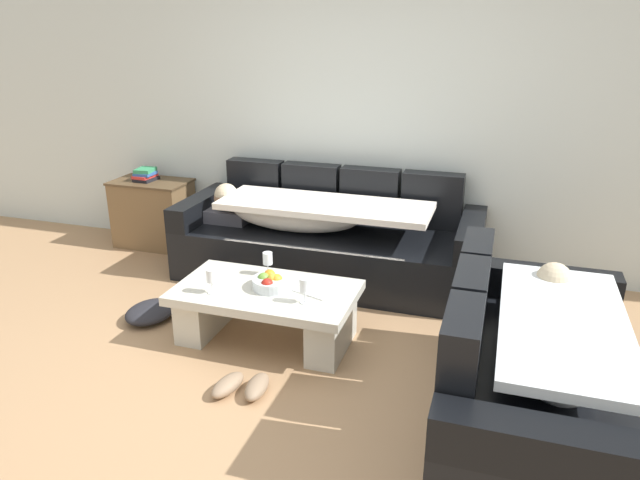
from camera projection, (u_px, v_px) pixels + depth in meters
ground_plane at (276, 384)px, 3.52m from camera, size 14.00×14.00×0.00m
back_wall at (367, 109)px, 4.97m from camera, size 9.00×0.10×2.70m
couch_along_wall at (323, 240)px, 4.92m from camera, size 2.49×0.92×0.88m
couch_near_window at (535, 377)px, 3.00m from camera, size 0.92×1.78×0.88m
coffee_table at (266, 308)px, 3.94m from camera, size 1.20×0.68×0.38m
fruit_bowl at (272, 282)px, 3.89m from camera, size 0.28×0.28×0.10m
wine_glass_near_left at (212, 277)px, 3.79m from camera, size 0.07×0.07×0.17m
wine_glass_near_right at (305, 286)px, 3.66m from camera, size 0.07×0.07×0.17m
wine_glass_far_back at (268, 259)px, 4.07m from camera, size 0.07×0.07×0.17m
open_magazine at (315, 289)px, 3.87m from camera, size 0.33×0.29×0.01m
side_cabinet at (154, 213)px, 5.63m from camera, size 0.72×0.44×0.64m
book_stack_on_cabinet at (145, 175)px, 5.52m from camera, size 0.18×0.22×0.12m
pair_of_shoes at (242, 386)px, 3.43m from camera, size 0.33×0.32×0.09m
crumpled_garment at (151, 312)px, 4.27m from camera, size 0.38×0.45×0.12m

